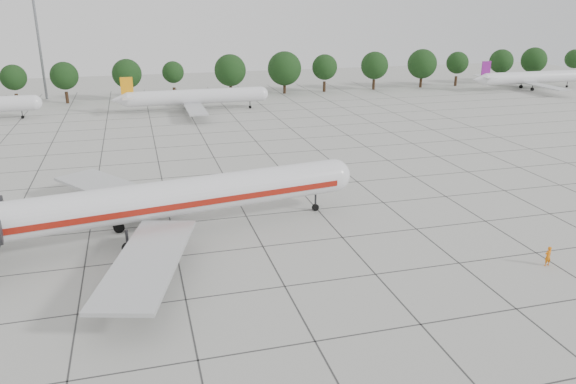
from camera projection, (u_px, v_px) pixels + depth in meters
name	position (u px, v px, depth m)	size (l,w,h in m)	color
ground	(263.00, 247.00, 52.98)	(260.00, 260.00, 0.00)	#B5B5AD
apron_joints	(235.00, 195.00, 66.64)	(170.00, 170.00, 0.02)	#383838
main_airliner	(127.00, 204.00, 52.85)	(46.09, 36.01, 10.87)	silver
ground_crew	(548.00, 256.00, 48.96)	(0.66, 0.44, 1.82)	orange
bg_airliner_c	(195.00, 97.00, 114.56)	(28.24, 27.20, 7.40)	silver
bg_airliner_e	(531.00, 78.00, 141.76)	(28.24, 27.20, 7.40)	silver
tree_line	(127.00, 74.00, 125.49)	(249.86, 8.44, 10.22)	#332114
floodlight_mast	(38.00, 35.00, 124.55)	(1.60, 1.60, 25.45)	slate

